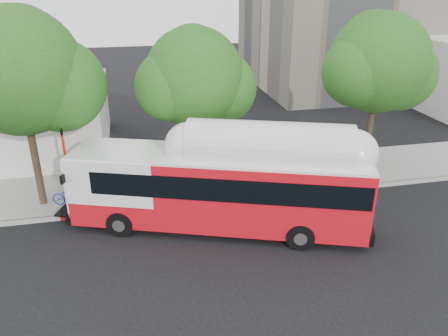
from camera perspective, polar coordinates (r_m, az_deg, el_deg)
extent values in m
plane|color=black|center=(19.43, 2.28, -9.86)|extent=(120.00, 120.00, 0.00)
cube|color=gray|center=(24.92, -1.42, -1.57)|extent=(60.00, 5.00, 0.15)
cube|color=gray|center=(22.65, -0.17, -4.34)|extent=(60.00, 0.30, 0.15)
cube|color=maroon|center=(22.29, -7.76, -5.06)|extent=(10.00, 0.32, 0.16)
cylinder|color=#2D2116|center=(23.01, -23.59, 2.14)|extent=(0.36, 0.36, 6.08)
sphere|color=#265016|center=(22.02, -25.22, 11.35)|extent=(5.80, 5.80, 5.80)
sphere|color=#265016|center=(22.07, -20.71, 10.06)|extent=(4.35, 4.35, 4.35)
cylinder|color=#2D2116|center=(23.29, -3.67, 3.57)|extent=(0.36, 0.36, 5.44)
sphere|color=#265016|center=(22.34, -3.90, 11.78)|extent=(5.00, 5.00, 5.00)
sphere|color=#265016|center=(22.91, -0.47, 10.40)|extent=(3.75, 3.75, 3.75)
cylinder|color=#2D2116|center=(26.35, 18.50, 5.17)|extent=(0.36, 0.36, 5.76)
sphere|color=#265016|center=(25.50, 19.57, 12.84)|extent=(5.40, 5.40, 5.40)
sphere|color=#265016|center=(26.59, 21.93, 11.31)|extent=(4.05, 4.05, 4.05)
cube|color=red|center=(19.67, -0.75, -2.76)|extent=(13.30, 7.13, 3.17)
cube|color=black|center=(19.31, 0.85, -1.12)|extent=(12.09, 6.75, 1.04)
cube|color=white|center=(18.99, -0.77, 1.63)|extent=(13.27, 7.05, 0.11)
cube|color=white|center=(18.71, 5.87, 2.09)|extent=(7.32, 4.43, 0.60)
cube|color=black|center=(22.41, -19.21, -4.76)|extent=(1.49, 2.15, 0.07)
imported|color=navy|center=(22.18, -19.40, -3.57)|extent=(1.25, 1.99, 0.99)
cylinder|color=red|center=(21.79, -19.64, -1.09)|extent=(0.13, 0.13, 4.20)
cube|color=black|center=(21.01, -20.46, 4.38)|extent=(0.05, 0.42, 0.26)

